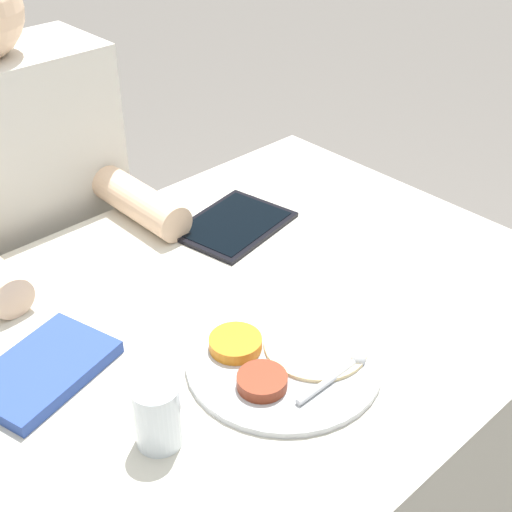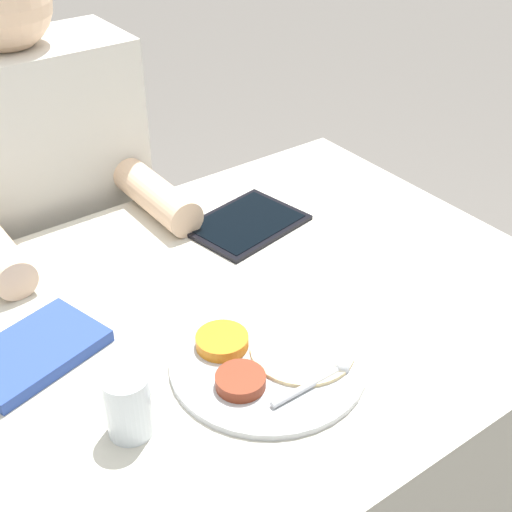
# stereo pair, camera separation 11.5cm
# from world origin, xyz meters

# --- Properties ---
(dining_table) EXTENTS (1.14, 0.80, 0.75)m
(dining_table) POSITION_xyz_m (0.00, 0.00, 0.38)
(dining_table) COLOR beige
(dining_table) RESTS_ON ground_plane
(thali_tray) EXTENTS (0.29, 0.29, 0.03)m
(thali_tray) POSITION_xyz_m (0.00, -0.14, 0.76)
(thali_tray) COLOR #B7BABF
(thali_tray) RESTS_ON dining_table
(red_notebook) EXTENTS (0.22, 0.17, 0.02)m
(red_notebook) POSITION_xyz_m (-0.27, 0.08, 0.76)
(red_notebook) COLOR silver
(red_notebook) RESTS_ON dining_table
(tablet_device) EXTENTS (0.23, 0.19, 0.01)m
(tablet_device) POSITION_xyz_m (0.20, 0.19, 0.76)
(tablet_device) COLOR black
(tablet_device) RESTS_ON dining_table
(person_diner) EXTENTS (0.42, 0.44, 1.22)m
(person_diner) POSITION_xyz_m (-0.07, 0.54, 0.57)
(person_diner) COLOR black
(person_diner) RESTS_ON ground_plane
(drinking_glass) EXTENTS (0.06, 0.06, 0.09)m
(drinking_glass) POSITION_xyz_m (-0.22, -0.13, 0.80)
(drinking_glass) COLOR silver
(drinking_glass) RESTS_ON dining_table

